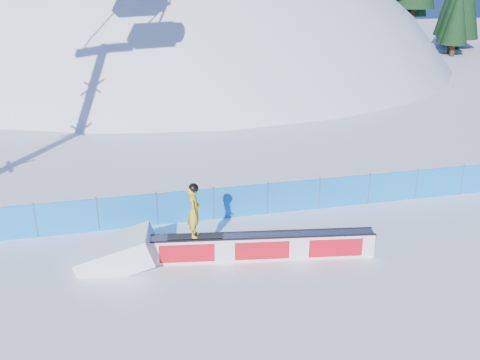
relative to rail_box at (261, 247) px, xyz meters
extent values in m
plane|color=white|center=(2.09, -1.39, -0.41)|extent=(160.00, 160.00, 0.00)
sphere|color=silver|center=(2.09, 40.61, -18.41)|extent=(64.00, 64.00, 64.00)
cylinder|color=black|center=(24.51, 36.44, 4.64)|extent=(0.50, 0.50, 1.40)
cylinder|color=black|center=(26.31, 43.27, 2.93)|extent=(0.50, 0.50, 1.40)
cylinder|color=black|center=(27.77, 42.53, 1.18)|extent=(0.50, 0.50, 1.40)
cylinder|color=black|center=(30.06, 37.97, 0.19)|extent=(0.50, 0.50, 1.40)
cone|color=black|center=(30.06, 37.97, 4.94)|extent=(3.66, 3.66, 8.32)
cylinder|color=black|center=(30.46, 42.95, 0.19)|extent=(0.50, 0.50, 1.40)
cone|color=black|center=(30.46, 42.95, 4.25)|extent=(3.05, 3.05, 6.93)
cylinder|color=black|center=(34.18, 42.50, 0.19)|extent=(0.50, 0.50, 1.40)
cone|color=black|center=(34.18, 42.50, 3.91)|extent=(2.75, 2.75, 6.25)
cylinder|color=black|center=(34.70, 42.42, 0.19)|extent=(0.50, 0.50, 1.40)
cone|color=black|center=(34.70, 42.42, 4.83)|extent=(3.56, 3.56, 8.10)
cylinder|color=black|center=(35.98, 43.97, 0.19)|extent=(0.50, 0.50, 1.40)
cone|color=black|center=(35.98, 43.97, 3.95)|extent=(2.78, 2.78, 6.32)
cube|color=blue|center=(2.09, 3.11, 0.19)|extent=(22.00, 0.03, 1.20)
cylinder|color=#3D4C6E|center=(-6.91, 3.11, 0.24)|extent=(0.05, 0.05, 1.30)
cylinder|color=#3D4C6E|center=(-4.91, 3.11, 0.24)|extent=(0.05, 0.05, 1.30)
cylinder|color=#3D4C6E|center=(-2.91, 3.11, 0.24)|extent=(0.05, 0.05, 1.30)
cylinder|color=#3D4C6E|center=(-0.91, 3.11, 0.24)|extent=(0.05, 0.05, 1.30)
cylinder|color=#3D4C6E|center=(1.09, 3.11, 0.24)|extent=(0.05, 0.05, 1.30)
cylinder|color=#3D4C6E|center=(3.09, 3.11, 0.24)|extent=(0.05, 0.05, 1.30)
cylinder|color=#3D4C6E|center=(5.09, 3.11, 0.24)|extent=(0.05, 0.05, 1.30)
cylinder|color=#3D4C6E|center=(7.09, 3.11, 0.24)|extent=(0.05, 0.05, 1.30)
cylinder|color=#3D4C6E|center=(9.09, 3.11, 0.24)|extent=(0.05, 0.05, 1.30)
cube|color=white|center=(0.00, 0.00, -0.02)|extent=(7.00, 1.52, 0.79)
cube|color=#9496A1|center=(0.00, 0.00, 0.39)|extent=(6.93, 1.53, 0.04)
cube|color=black|center=(-0.04, -0.23, 0.40)|extent=(6.93, 1.12, 0.05)
cube|color=black|center=(0.04, 0.23, 0.40)|extent=(6.93, 1.12, 0.05)
cube|color=red|center=(-0.04, -0.23, -0.02)|extent=(6.58, 1.05, 0.59)
cube|color=red|center=(0.04, 0.23, -0.02)|extent=(6.58, 1.05, 0.59)
cube|color=black|center=(-1.99, 0.31, 0.44)|extent=(1.68, 0.55, 0.03)
imported|color=gold|center=(-1.99, 0.31, 1.26)|extent=(0.52, 0.66, 1.60)
sphere|color=black|center=(-1.99, 0.31, 2.01)|extent=(0.30, 0.30, 0.30)
camera|label=1|loc=(-3.99, -14.02, 7.91)|focal=40.00mm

